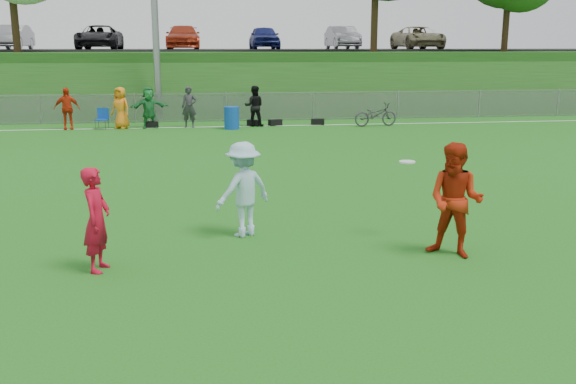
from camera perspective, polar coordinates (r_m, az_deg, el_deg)
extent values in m
plane|color=#215F14|center=(9.69, -0.04, -7.26)|extent=(120.00, 120.00, 0.00)
cube|color=white|center=(27.24, -5.33, 5.82)|extent=(60.00, 0.10, 0.01)
cube|color=gray|center=(29.17, -5.55, 7.45)|extent=(58.00, 0.02, 1.20)
cube|color=gray|center=(29.11, -5.57, 8.73)|extent=(58.00, 0.04, 0.04)
cube|color=#1A4B15|center=(40.07, -6.30, 10.19)|extent=(120.00, 18.00, 3.00)
cube|color=black|center=(42.03, -6.45, 12.43)|extent=(120.00, 12.00, 0.10)
imported|color=gray|center=(42.39, -23.27, 12.54)|extent=(1.52, 4.37, 1.44)
imported|color=black|center=(41.41, -16.42, 13.06)|extent=(2.39, 5.18, 1.44)
imported|color=#9C2911|center=(41.02, -9.30, 13.41)|extent=(2.02, 4.96, 1.44)
imported|color=navy|center=(41.23, -2.14, 13.56)|extent=(1.70, 4.23, 1.44)
imported|color=slate|center=(42.05, 4.85, 13.51)|extent=(1.52, 4.37, 1.44)
imported|color=#938C64|center=(43.42, 11.47, 13.29)|extent=(2.39, 5.18, 1.44)
imported|color=red|center=(27.63, -19.07, 7.03)|extent=(1.05, 0.56, 1.69)
imported|color=orange|center=(27.30, -14.64, 7.25)|extent=(0.99, 0.89, 1.69)
imported|color=#217E39|center=(27.20, -12.26, 7.35)|extent=(1.65, 0.92, 1.69)
imported|color=#2D2E30|center=(27.13, -8.78, 7.48)|extent=(0.67, 0.50, 1.69)
imported|color=black|center=(27.23, -3.02, 7.63)|extent=(0.90, 0.74, 1.69)
cube|color=black|center=(27.37, -12.04, 5.88)|extent=(0.56, 0.31, 0.26)
cube|color=black|center=(27.40, -3.05, 6.16)|extent=(0.61, 0.54, 0.26)
cube|color=black|center=(27.49, -1.14, 6.20)|extent=(0.61, 0.44, 0.26)
cube|color=black|center=(27.77, 2.65, 6.25)|extent=(0.57, 0.32, 0.26)
imported|color=#B90C26|center=(10.01, -16.65, -2.37)|extent=(0.49, 0.65, 1.59)
imported|color=#AD240C|center=(10.56, 14.67, -0.74)|extent=(1.14, 1.11, 1.85)
imported|color=#9FCBDC|center=(11.39, -3.99, 0.23)|extent=(1.26, 1.11, 1.70)
cylinder|color=silver|center=(11.34, 10.55, 2.65)|extent=(0.28, 0.28, 0.03)
cylinder|color=#0F43AC|center=(26.40, -5.03, 6.58)|extent=(0.72, 0.72, 0.91)
cube|color=#0F40A4|center=(27.39, -16.23, 6.18)|extent=(0.54, 0.54, 0.05)
cube|color=#0F40A4|center=(27.58, -16.12, 6.72)|extent=(0.47, 0.12, 0.47)
imported|color=#2F2F32|center=(27.48, 7.79, 6.83)|extent=(1.93, 0.87, 0.98)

